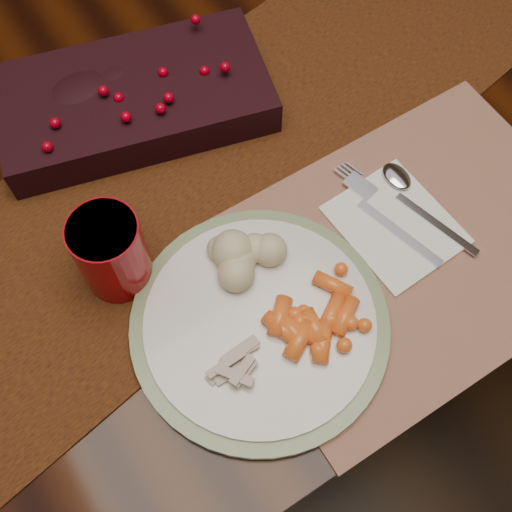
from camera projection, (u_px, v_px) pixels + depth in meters
floor at (208, 315)px, 1.55m from camera, size 5.00×5.00×0.00m
dining_table at (195, 244)px, 1.21m from camera, size 1.80×1.00×0.75m
table_runner at (177, 192)px, 0.82m from camera, size 1.67×0.63×0.00m
centerpiece at (133, 95)px, 0.85m from camera, size 0.39×0.27×0.07m
placemat_main at (411, 250)px, 0.79m from camera, size 0.46×0.34×0.00m
dinner_plate at (260, 324)px, 0.73m from camera, size 0.34×0.34×0.02m
baby_carrots at (312, 317)px, 0.72m from camera, size 0.10×0.08×0.02m
mashed_potatoes at (246, 248)px, 0.74m from camera, size 0.11×0.10×0.05m
turkey_shreds at (236, 366)px, 0.70m from camera, size 0.08×0.07×0.01m
napkin at (395, 225)px, 0.80m from camera, size 0.13×0.15×0.01m
fork at (389, 221)px, 0.79m from camera, size 0.06×0.16×0.00m
spoon at (424, 209)px, 0.80m from camera, size 0.07×0.15×0.00m
red_cup at (111, 252)px, 0.72m from camera, size 0.10×0.10×0.11m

